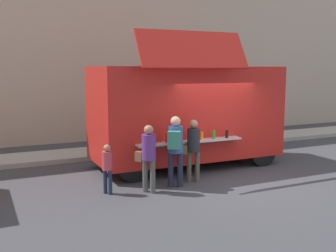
# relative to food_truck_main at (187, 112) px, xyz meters

# --- Properties ---
(ground_plane) EXTENTS (60.00, 60.00, 0.00)m
(ground_plane) POSITION_rel_food_truck_main_xyz_m (0.30, -2.08, -1.61)
(ground_plane) COLOR #38383D
(curb_strip) EXTENTS (28.00, 1.60, 0.15)m
(curb_strip) POSITION_rel_food_truck_main_xyz_m (-4.00, 2.62, -1.53)
(curb_strip) COLOR #9E998E
(curb_strip) RESTS_ON ground
(building_behind) EXTENTS (32.00, 2.40, 9.81)m
(building_behind) POSITION_rel_food_truck_main_xyz_m (-3.00, 6.52, 3.30)
(building_behind) COLOR tan
(building_behind) RESTS_ON ground
(food_truck_main) EXTENTS (5.49, 2.83, 3.86)m
(food_truck_main) POSITION_rel_food_truck_main_xyz_m (0.00, 0.00, 0.00)
(food_truck_main) COLOR red
(food_truck_main) RESTS_ON ground
(trash_bin) EXTENTS (0.60, 0.60, 1.01)m
(trash_bin) POSITION_rel_food_truck_main_xyz_m (4.21, 2.32, -1.10)
(trash_bin) COLOR #2E6235
(trash_bin) RESTS_ON ground
(customer_front_ordering) EXTENTS (0.52, 0.35, 1.61)m
(customer_front_ordering) POSITION_rel_food_truck_main_xyz_m (-0.68, -1.59, -0.66)
(customer_front_ordering) COLOR #4F4840
(customer_front_ordering) RESTS_ON ground
(customer_mid_with_backpack) EXTENTS (0.50, 0.57, 1.75)m
(customer_mid_with_backpack) POSITION_rel_food_truck_main_xyz_m (-1.31, -1.85, -0.54)
(customer_mid_with_backpack) COLOR #1E233A
(customer_mid_with_backpack) RESTS_ON ground
(customer_rear_waiting) EXTENTS (0.42, 0.49, 1.60)m
(customer_rear_waiting) POSITION_rel_food_truck_main_xyz_m (-2.07, -1.95, -0.66)
(customer_rear_waiting) COLOR #4B4B46
(customer_rear_waiting) RESTS_ON ground
(child_near_queue) EXTENTS (0.24, 0.24, 1.17)m
(child_near_queue) POSITION_rel_food_truck_main_xyz_m (-2.97, -1.66, -0.91)
(child_near_queue) COLOR #1D243A
(child_near_queue) RESTS_ON ground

